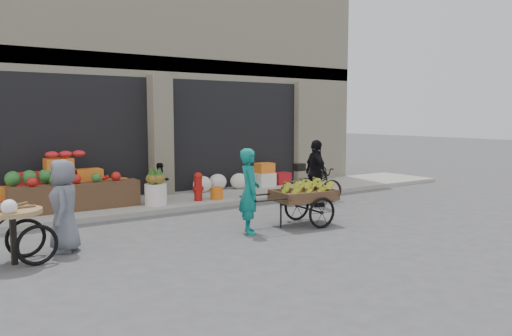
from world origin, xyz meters
TOP-DOWN VIEW (x-y plane):
  - ground at (0.00, 0.00)m, footprint 80.00×80.00m
  - sidewalk at (0.00, 4.10)m, footprint 18.00×2.20m
  - building at (0.00, 8.03)m, footprint 14.00×6.45m
  - fruit_display at (-2.48, 4.38)m, footprint 3.10×1.12m
  - pineapple_bin at (-0.75, 3.60)m, footprint 0.52×0.52m
  - fire_hydrant at (0.35, 3.55)m, footprint 0.22×0.22m
  - orange_bucket at (0.85, 3.50)m, footprint 0.32×0.32m
  - right_bay_goods at (2.61, 4.70)m, footprint 3.35×0.60m
  - seated_person at (-0.35, 4.20)m, footprint 0.51×0.43m
  - banana_cart at (1.05, 0.38)m, footprint 2.16×1.02m
  - vendor_woman at (-0.21, 0.39)m, footprint 0.59×0.70m
  - tricycle_cart at (-4.24, 0.69)m, footprint 1.45×0.93m
  - vendor_grey at (-3.42, 1.03)m, footprint 0.68×0.85m
  - bicycle at (2.89, 2.23)m, footprint 1.81×1.00m
  - cyclist at (2.69, 1.83)m, footprint 0.62×1.03m

SIDE VIEW (x-z plane):
  - ground at x=0.00m, z-range 0.00..0.00m
  - sidewalk at x=0.00m, z-range 0.00..0.12m
  - orange_bucket at x=0.85m, z-range 0.12..0.42m
  - pineapple_bin at x=-0.75m, z-range 0.12..0.62m
  - right_bay_goods at x=2.61m, z-range 0.06..0.76m
  - bicycle at x=2.89m, z-range 0.00..0.90m
  - fire_hydrant at x=0.35m, z-range 0.15..0.86m
  - tricycle_cart at x=-4.24m, z-range 0.09..1.04m
  - seated_person at x=-0.35m, z-range 0.12..1.05m
  - banana_cart at x=1.05m, z-range 0.20..1.08m
  - fruit_display at x=-2.48m, z-range 0.05..1.29m
  - vendor_grey at x=-3.42m, z-range 0.00..1.52m
  - vendor_woman at x=-0.21m, z-range 0.00..1.61m
  - cyclist at x=2.69m, z-range 0.00..1.64m
  - building at x=0.00m, z-range -0.13..6.87m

